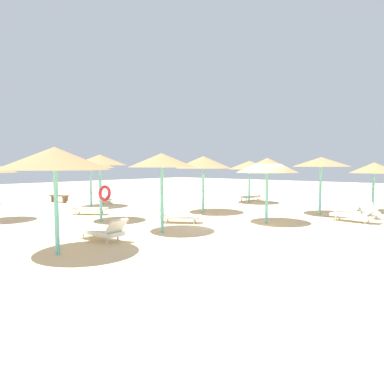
% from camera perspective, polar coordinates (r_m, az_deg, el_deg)
% --- Properties ---
extents(ground_plane, '(80.00, 80.00, 0.00)m').
position_cam_1_polar(ground_plane, '(14.07, 9.42, -5.50)').
color(ground_plane, beige).
extents(parasol_0, '(2.89, 2.89, 2.93)m').
position_cam_1_polar(parasol_0, '(9.68, -22.32, 5.25)').
color(parasol_0, '#6BC6BC').
rests_on(parasol_0, ground).
extents(parasol_1, '(2.75, 2.75, 2.74)m').
position_cam_1_polar(parasol_1, '(22.05, 9.76, 4.51)').
color(parasol_1, '#6BC6BC').
rests_on(parasol_1, ground).
extents(parasol_2, '(2.30, 2.30, 2.90)m').
position_cam_1_polar(parasol_2, '(14.97, -15.39, 5.05)').
color(parasol_2, '#6BC6BC').
rests_on(parasol_2, ground).
extents(parasol_3, '(2.75, 2.75, 2.84)m').
position_cam_1_polar(parasol_3, '(17.62, 21.12, 4.76)').
color(parasol_3, '#6BC6BC').
rests_on(parasol_3, ground).
extents(parasol_4, '(2.82, 2.82, 2.86)m').
position_cam_1_polar(parasol_4, '(20.51, -16.90, 4.70)').
color(parasol_4, '#6BC6BC').
rests_on(parasol_4, ground).
extents(parasol_5, '(2.42, 2.42, 2.87)m').
position_cam_1_polar(parasol_5, '(12.09, -5.18, 5.33)').
color(parasol_5, '#6BC6BC').
rests_on(parasol_5, ground).
extents(parasol_7, '(2.40, 2.40, 2.60)m').
position_cam_1_polar(parasol_7, '(19.79, 28.58, 3.61)').
color(parasol_7, '#6BC6BC').
rests_on(parasol_7, ground).
extents(parasol_8, '(2.58, 2.58, 2.75)m').
position_cam_1_polar(parasol_8, '(14.37, 12.68, 4.43)').
color(parasol_8, '#6BC6BC').
rests_on(parasol_8, ground).
extents(parasol_9, '(2.88, 2.88, 2.91)m').
position_cam_1_polar(parasol_9, '(17.17, 1.94, 5.05)').
color(parasol_9, '#6BC6BC').
rests_on(parasol_9, ground).
extents(lounger_0, '(0.77, 1.89, 0.80)m').
position_cam_1_polar(lounger_0, '(11.25, -14.92, -6.43)').
color(lounger_0, silver).
rests_on(lounger_0, ground).
extents(lounger_1, '(1.97, 0.98, 0.74)m').
position_cam_1_polar(lounger_1, '(23.78, 10.02, -0.66)').
color(lounger_1, silver).
rests_on(lounger_1, ground).
extents(lounger_2, '(1.67, 1.89, 0.70)m').
position_cam_1_polar(lounger_2, '(17.44, -17.48, -2.66)').
color(lounger_2, silver).
rests_on(lounger_2, ground).
extents(lounger_3, '(0.78, 1.93, 0.73)m').
position_cam_1_polar(lounger_3, '(16.05, 26.03, -3.51)').
color(lounger_3, silver).
rests_on(lounger_3, ground).
extents(lounger_4, '(1.46, 1.98, 0.68)m').
position_cam_1_polar(lounger_4, '(22.87, -14.63, -0.95)').
color(lounger_4, silver).
rests_on(lounger_4, ground).
extents(lounger_5, '(1.53, 1.93, 0.75)m').
position_cam_1_polar(lounger_5, '(14.26, -2.51, -4.00)').
color(lounger_5, silver).
rests_on(lounger_5, ground).
extents(lounger_7, '(2.01, 1.34, 0.63)m').
position_cam_1_polar(lounger_7, '(18.07, 27.83, -2.76)').
color(lounger_7, silver).
rests_on(lounger_7, ground).
extents(bench_1, '(0.69, 1.55, 0.49)m').
position_cam_1_polar(bench_1, '(23.84, -21.64, -0.83)').
color(bench_1, brown).
rests_on(bench_1, ground).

